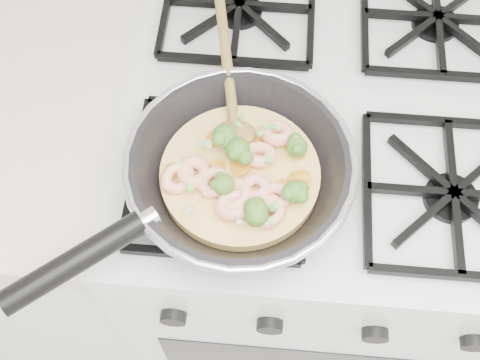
{
  "coord_description": "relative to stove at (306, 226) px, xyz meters",
  "views": [
    {
      "loc": [
        -0.09,
        1.17,
        1.61
      ],
      "look_at": [
        -0.12,
        1.54,
        0.93
      ],
      "focal_mm": 45.92,
      "sensor_mm": 36.0,
      "label": 1
    }
  ],
  "objects": [
    {
      "name": "stove",
      "position": [
        0.0,
        0.0,
        0.0
      ],
      "size": [
        0.6,
        0.6,
        0.92
      ],
      "color": "silver",
      "rests_on": "ground"
    },
    {
      "name": "skillet",
      "position": [
        -0.13,
        -0.16,
        0.5
      ],
      "size": [
        0.39,
        0.55,
        0.1
      ],
      "rotation": [
        0.0,
        0.0,
        -0.39
      ],
      "color": "black",
      "rests_on": "stove"
    }
  ]
}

